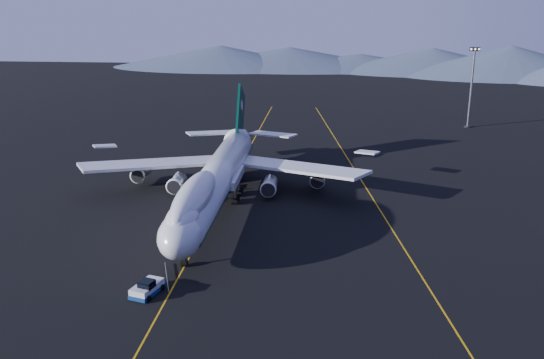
{
  "coord_description": "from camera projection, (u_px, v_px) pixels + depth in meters",
  "views": [
    {
      "loc": [
        21.22,
        -108.27,
        39.24
      ],
      "look_at": [
        10.72,
        -0.24,
        6.0
      ],
      "focal_mm": 40.0,
      "sensor_mm": 36.0,
      "label": 1
    }
  ],
  "objects": [
    {
      "name": "ground",
      "position": [
        217.0,
        207.0,
        116.49
      ],
      "size": [
        500.0,
        500.0,
        0.0
      ],
      "primitive_type": "plane",
      "color": "black",
      "rests_on": "ground"
    },
    {
      "name": "pushback_tug",
      "position": [
        147.0,
        289.0,
        82.66
      ],
      "size": [
        4.12,
        5.81,
        2.3
      ],
      "rotation": [
        0.0,
        0.0,
        -0.28
      ],
      "color": "silver",
      "rests_on": "ground"
    },
    {
      "name": "boeing_747",
      "position": [
        216.0,
        178.0,
        114.82
      ],
      "size": [
        59.62,
        72.43,
        19.37
      ],
      "color": "silver",
      "rests_on": "ground"
    },
    {
      "name": "taxiway_line_main",
      "position": [
        217.0,
        207.0,
        116.49
      ],
      "size": [
        0.25,
        220.0,
        0.01
      ],
      "primitive_type": "cube",
      "color": "#CE950C",
      "rests_on": "ground"
    },
    {
      "name": "floodlight_mast",
      "position": [
        471.0,
        87.0,
        183.29
      ],
      "size": [
        2.99,
        2.25,
        24.23
      ],
      "rotation": [
        0.0,
        0.0,
        0.07
      ],
      "color": "black",
      "rests_on": "ground"
    },
    {
      "name": "taxiway_line_side",
      "position": [
        371.0,
        196.0,
        123.23
      ],
      "size": [
        28.08,
        198.09,
        0.01
      ],
      "primitive_type": "cube",
      "rotation": [
        0.0,
        0.0,
        0.14
      ],
      "color": "#CE950C",
      "rests_on": "ground"
    }
  ]
}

